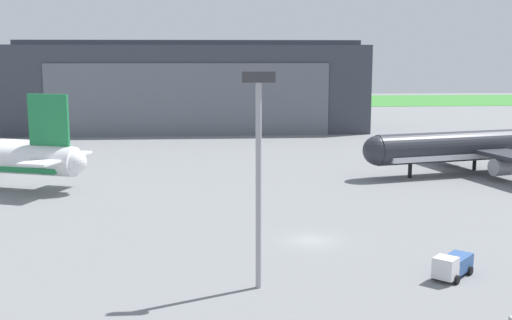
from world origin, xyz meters
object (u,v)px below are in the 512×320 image
maintenance_hangar (190,87)px  apron_light_mast (259,161)px  airliner_far_right (476,147)px  stair_truck (452,265)px

maintenance_hangar → apron_light_mast: maintenance_hangar is taller
maintenance_hangar → airliner_far_right: 75.55m
maintenance_hangar → apron_light_mast: 106.29m
maintenance_hangar → stair_truck: bearing=-77.4°
stair_truck → apron_light_mast: apron_light_mast is taller
airliner_far_right → stair_truck: 47.97m
maintenance_hangar → apron_light_mast: bearing=-85.7°
airliner_far_right → stair_truck: bearing=-114.8°
stair_truck → apron_light_mast: 17.80m
maintenance_hangar → apron_light_mast: (8.00, -105.99, -0.08)m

